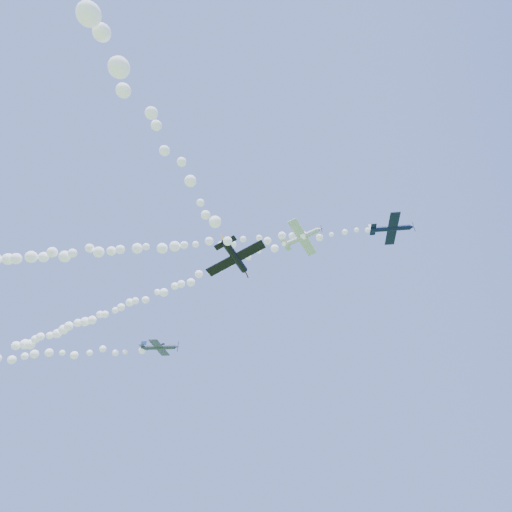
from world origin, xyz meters
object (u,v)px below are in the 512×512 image
at_px(plane_grey, 159,347).
at_px(plane_black, 235,257).
at_px(plane_white, 302,237).
at_px(plane_navy, 392,228).

bearing_deg(plane_grey, plane_black, -56.40).
bearing_deg(plane_grey, plane_white, -33.39).
bearing_deg(plane_white, plane_grey, 169.52).
xyz_separation_m(plane_grey, plane_black, (26.72, -24.01, -4.69)).
relative_size(plane_white, plane_black, 0.96).
distance_m(plane_navy, plane_black, 28.88).
distance_m(plane_white, plane_black, 18.95).
xyz_separation_m(plane_navy, plane_black, (-19.97, -16.42, -12.87)).
bearing_deg(plane_navy, plane_white, 178.89).
height_order(plane_navy, plane_black, plane_navy).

